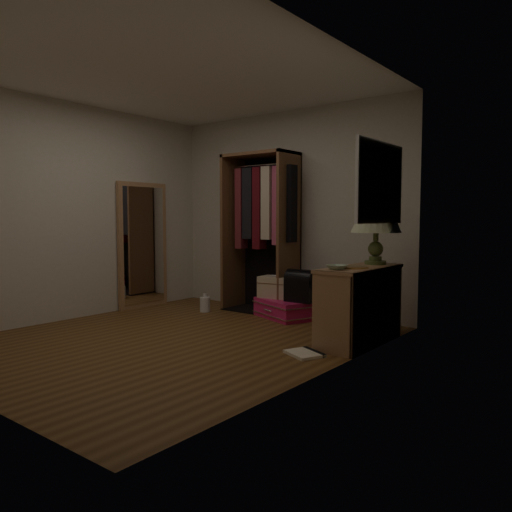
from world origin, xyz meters
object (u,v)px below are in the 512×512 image
object	(u,v)px
floor_mirror	(143,245)
train_case	(276,287)
open_wardrobe	(263,219)
black_bag	(301,285)
table_lamp	(376,219)
pink_suitcase	(287,308)
console_bookshelf	(361,303)
white_jug	(205,304)

from	to	relation	value
floor_mirror	train_case	distance (m)	1.96
open_wardrobe	black_bag	bearing A→B (deg)	-16.14
table_lamp	pink_suitcase	bearing A→B (deg)	168.60
train_case	black_bag	bearing A→B (deg)	-14.03
open_wardrobe	floor_mirror	size ratio (longest dim) A/B	1.21
open_wardrobe	black_bag	distance (m)	1.09
floor_mirror	console_bookshelf	bearing A→B (deg)	0.63
black_bag	table_lamp	size ratio (longest dim) A/B	0.61
console_bookshelf	open_wardrobe	bearing A→B (deg)	157.36
open_wardrobe	train_case	world-z (taller)	open_wardrobe
black_bag	white_jug	bearing A→B (deg)	-167.21
console_bookshelf	open_wardrobe	distance (m)	2.07
white_jug	open_wardrobe	bearing A→B (deg)	41.57
table_lamp	white_jug	world-z (taller)	table_lamp
console_bookshelf	floor_mirror	world-z (taller)	floor_mirror
floor_mirror	pink_suitcase	bearing A→B (deg)	16.89
pink_suitcase	white_jug	size ratio (longest dim) A/B	3.81
console_bookshelf	white_jug	world-z (taller)	console_bookshelf
console_bookshelf	floor_mirror	size ratio (longest dim) A/B	0.66
train_case	white_jug	distance (m)	0.98
train_case	black_bag	size ratio (longest dim) A/B	1.10
pink_suitcase	black_bag	bearing A→B (deg)	10.96
floor_mirror	pink_suitcase	world-z (taller)	floor_mirror
pink_suitcase	train_case	bearing A→B (deg)	-162.43
floor_mirror	white_jug	distance (m)	1.21
white_jug	pink_suitcase	bearing A→B (deg)	17.74
floor_mirror	table_lamp	world-z (taller)	floor_mirror
console_bookshelf	table_lamp	world-z (taller)	table_lamp
floor_mirror	black_bag	world-z (taller)	floor_mirror
console_bookshelf	train_case	size ratio (longest dim) A/B	2.65
floor_mirror	open_wardrobe	bearing A→B (deg)	27.30
train_case	console_bookshelf	bearing A→B (deg)	-28.28
floor_mirror	train_case	world-z (taller)	floor_mirror
white_jug	floor_mirror	bearing A→B (deg)	-164.11
pink_suitcase	white_jug	bearing A→B (deg)	-140.96
console_bookshelf	pink_suitcase	size ratio (longest dim) A/B	1.25
black_bag	table_lamp	bearing A→B (deg)	-11.74
train_case	black_bag	distance (m)	0.42
floor_mirror	white_jug	world-z (taller)	floor_mirror
floor_mirror	white_jug	bearing A→B (deg)	15.89
black_bag	white_jug	world-z (taller)	black_bag
open_wardrobe	table_lamp	size ratio (longest dim) A/B	3.25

